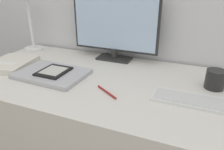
% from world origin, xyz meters
% --- Properties ---
extents(desk, '(1.56, 0.72, 0.75)m').
position_xyz_m(desk, '(0.00, 0.17, 0.37)').
color(desk, silver).
rests_on(desk, ground_plane).
extents(monitor, '(0.53, 0.11, 0.39)m').
position_xyz_m(monitor, '(-0.09, 0.46, 0.95)').
color(monitor, '#262626').
rests_on(monitor, desk).
extents(keyboard, '(0.29, 0.12, 0.01)m').
position_xyz_m(keyboard, '(0.38, 0.10, 0.76)').
color(keyboard, silver).
rests_on(keyboard, desk).
extents(laptop, '(0.36, 0.26, 0.02)m').
position_xyz_m(laptop, '(-0.30, 0.10, 0.76)').
color(laptop, '#A3A3A8').
rests_on(laptop, desk).
extents(ereader, '(0.14, 0.16, 0.01)m').
position_xyz_m(ereader, '(-0.29, 0.10, 0.78)').
color(ereader, black).
rests_on(ereader, laptop).
extents(desk_lamp, '(0.13, 0.13, 0.42)m').
position_xyz_m(desk_lamp, '(-0.68, 0.42, 1.03)').
color(desk_lamp, white).
rests_on(desk_lamp, desk).
extents(notebook, '(0.25, 0.29, 0.03)m').
position_xyz_m(notebook, '(-0.60, 0.13, 0.76)').
color(notebook, silver).
rests_on(notebook, desk).
extents(coffee_mug, '(0.12, 0.09, 0.09)m').
position_xyz_m(coffee_mug, '(0.48, 0.27, 0.79)').
color(coffee_mug, black).
rests_on(coffee_mug, desk).
extents(pen, '(0.12, 0.08, 0.01)m').
position_xyz_m(pen, '(0.04, 0.04, 0.75)').
color(pen, maroon).
rests_on(pen, desk).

